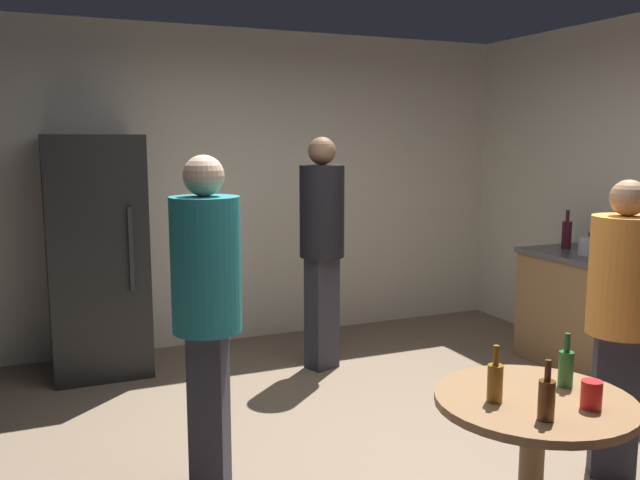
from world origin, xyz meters
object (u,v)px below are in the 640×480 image
(beer_bottle_green, at_px, (566,367))
(foreground_table, at_px, (534,422))
(wine_bottle_on_counter, at_px, (567,234))
(person_in_orange_shirt, at_px, (621,307))
(beer_bottle_brown, at_px, (547,398))
(kettle, at_px, (590,246))
(person_in_teal_shirt, at_px, (207,300))
(beer_bottle_amber, at_px, (495,381))
(plastic_cup_red, at_px, (591,395))
(person_in_black_shirt, at_px, (322,235))
(refrigerator, at_px, (96,256))

(beer_bottle_green, bearing_deg, foreground_table, -166.48)
(wine_bottle_on_counter, height_order, person_in_orange_shirt, person_in_orange_shirt)
(beer_bottle_brown, bearing_deg, beer_bottle_green, 36.92)
(kettle, distance_m, beer_bottle_brown, 2.91)
(foreground_table, bearing_deg, person_in_teal_shirt, 133.30)
(beer_bottle_amber, relative_size, beer_bottle_green, 1.00)
(wine_bottle_on_counter, distance_m, foreground_table, 2.97)
(kettle, distance_m, beer_bottle_amber, 2.82)
(beer_bottle_brown, height_order, plastic_cup_red, beer_bottle_brown)
(beer_bottle_amber, distance_m, beer_bottle_green, 0.38)
(kettle, bearing_deg, person_in_teal_shirt, -168.38)
(wine_bottle_on_counter, height_order, beer_bottle_brown, wine_bottle_on_counter)
(person_in_black_shirt, bearing_deg, person_in_teal_shirt, -58.41)
(foreground_table, xyz_separation_m, person_in_teal_shirt, (-1.06, 1.12, 0.36))
(plastic_cup_red, bearing_deg, beer_bottle_brown, -176.29)
(person_in_black_shirt, bearing_deg, wine_bottle_on_counter, 55.94)
(refrigerator, relative_size, foreground_table, 2.25)
(person_in_orange_shirt, bearing_deg, wine_bottle_on_counter, -177.36)
(kettle, relative_size, wine_bottle_on_counter, 0.79)
(kettle, height_order, person_in_orange_shirt, person_in_orange_shirt)
(person_in_black_shirt, bearing_deg, beer_bottle_green, -18.06)
(wine_bottle_on_counter, relative_size, foreground_table, 0.39)
(kettle, height_order, beer_bottle_amber, kettle)
(wine_bottle_on_counter, distance_m, beer_bottle_green, 2.78)
(kettle, relative_size, person_in_black_shirt, 0.14)
(refrigerator, xyz_separation_m, wine_bottle_on_counter, (3.49, -1.14, 0.12))
(beer_bottle_brown, bearing_deg, person_in_black_shirt, 83.68)
(foreground_table, relative_size, beer_bottle_green, 3.48)
(beer_bottle_green, bearing_deg, beer_bottle_brown, -143.08)
(beer_bottle_amber, xyz_separation_m, person_in_teal_shirt, (-0.88, 1.09, 0.17))
(foreground_table, bearing_deg, plastic_cup_red, -54.58)
(beer_bottle_brown, bearing_deg, refrigerator, 110.62)
(wine_bottle_on_counter, bearing_deg, kettle, -100.24)
(kettle, bearing_deg, beer_bottle_amber, -142.00)
(plastic_cup_red, bearing_deg, kettle, 45.26)
(refrigerator, xyz_separation_m, beer_bottle_green, (1.59, -3.16, -0.08))
(person_in_teal_shirt, bearing_deg, wine_bottle_on_counter, 43.32)
(kettle, bearing_deg, refrigerator, 157.09)
(wine_bottle_on_counter, xyz_separation_m, beer_bottle_brown, (-2.21, -2.26, -0.20))
(kettle, bearing_deg, wine_bottle_on_counter, 79.76)
(kettle, height_order, foreground_table, kettle)
(beer_bottle_amber, bearing_deg, refrigerator, 110.92)
(person_in_orange_shirt, bearing_deg, beer_bottle_brown, -20.70)
(person_in_black_shirt, relative_size, person_in_teal_shirt, 1.05)
(refrigerator, distance_m, foreground_table, 3.51)
(kettle, bearing_deg, beer_bottle_brown, -137.83)
(foreground_table, xyz_separation_m, beer_bottle_brown, (-0.11, -0.19, 0.19))
(beer_bottle_green, bearing_deg, person_in_teal_shirt, 139.54)
(beer_bottle_amber, bearing_deg, plastic_cup_red, -34.25)
(wine_bottle_on_counter, height_order, beer_bottle_green, wine_bottle_on_counter)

